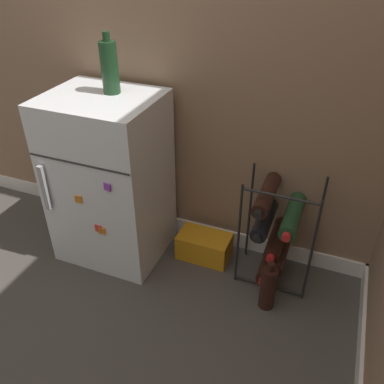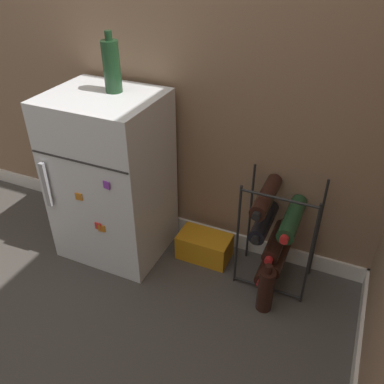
{
  "view_description": "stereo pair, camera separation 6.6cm",
  "coord_description": "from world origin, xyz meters",
  "px_view_note": "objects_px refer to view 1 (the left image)",
  "views": [
    {
      "loc": [
        0.72,
        -1.09,
        1.5
      ],
      "look_at": [
        0.12,
        0.42,
        0.43
      ],
      "focal_mm": 38.0,
      "sensor_mm": 36.0,
      "label": 1
    },
    {
      "loc": [
        0.78,
        -1.06,
        1.5
      ],
      "look_at": [
        0.12,
        0.42,
        0.43
      ],
      "focal_mm": 38.0,
      "sensor_mm": 36.0,
      "label": 2
    }
  ],
  "objects_px": {
    "soda_box": "(204,246)",
    "fridge_top_bottle": "(110,67)",
    "wine_rack": "(275,231)",
    "loose_bottle_floor": "(268,287)",
    "mini_fridge": "(110,180)"
  },
  "relations": [
    {
      "from": "mini_fridge",
      "to": "wine_rack",
      "type": "xyz_separation_m",
      "value": [
        0.84,
        0.09,
        -0.15
      ]
    },
    {
      "from": "mini_fridge",
      "to": "wine_rack",
      "type": "relative_size",
      "value": 1.53
    },
    {
      "from": "wine_rack",
      "to": "soda_box",
      "type": "distance_m",
      "value": 0.42
    },
    {
      "from": "mini_fridge",
      "to": "loose_bottle_floor",
      "type": "relative_size",
      "value": 3.26
    },
    {
      "from": "wine_rack",
      "to": "soda_box",
      "type": "relative_size",
      "value": 2.07
    },
    {
      "from": "soda_box",
      "to": "fridge_top_bottle",
      "type": "height_order",
      "value": "fridge_top_bottle"
    },
    {
      "from": "fridge_top_bottle",
      "to": "loose_bottle_floor",
      "type": "xyz_separation_m",
      "value": [
        0.83,
        -0.18,
        -0.87
      ]
    },
    {
      "from": "wine_rack",
      "to": "mini_fridge",
      "type": "bearing_deg",
      "value": -173.87
    },
    {
      "from": "mini_fridge",
      "to": "wine_rack",
      "type": "distance_m",
      "value": 0.85
    },
    {
      "from": "wine_rack",
      "to": "soda_box",
      "type": "height_order",
      "value": "wine_rack"
    },
    {
      "from": "mini_fridge",
      "to": "loose_bottle_floor",
      "type": "distance_m",
      "value": 0.93
    },
    {
      "from": "mini_fridge",
      "to": "soda_box",
      "type": "bearing_deg",
      "value": 11.49
    },
    {
      "from": "soda_box",
      "to": "mini_fridge",
      "type": "bearing_deg",
      "value": -168.51
    },
    {
      "from": "fridge_top_bottle",
      "to": "loose_bottle_floor",
      "type": "relative_size",
      "value": 0.99
    },
    {
      "from": "wine_rack",
      "to": "loose_bottle_floor",
      "type": "bearing_deg",
      "value": -82.0
    }
  ]
}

